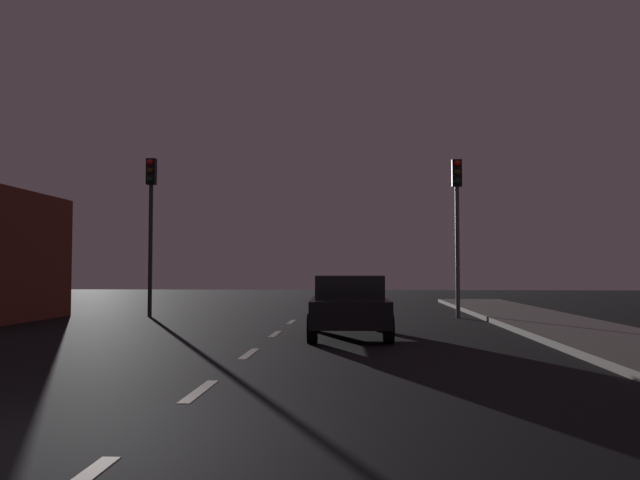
# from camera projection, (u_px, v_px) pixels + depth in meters

# --- Properties ---
(ground_plane) EXTENTS (80.00, 80.00, 0.00)m
(ground_plane) POSITION_uv_depth(u_px,v_px,m) (254.00, 350.00, 12.84)
(ground_plane) COLOR black
(lane_stripe_second) EXTENTS (0.16, 1.60, 0.01)m
(lane_stripe_second) POSITION_uv_depth(u_px,v_px,m) (200.00, 391.00, 8.45)
(lane_stripe_second) COLOR silver
(lane_stripe_second) RESTS_ON ground_plane
(lane_stripe_third) EXTENTS (0.16, 1.60, 0.01)m
(lane_stripe_third) POSITION_uv_depth(u_px,v_px,m) (249.00, 354.00, 12.24)
(lane_stripe_third) COLOR silver
(lane_stripe_third) RESTS_ON ground_plane
(lane_stripe_fourth) EXTENTS (0.16, 1.60, 0.01)m
(lane_stripe_fourth) POSITION_uv_depth(u_px,v_px,m) (275.00, 334.00, 16.03)
(lane_stripe_fourth) COLOR silver
(lane_stripe_fourth) RESTS_ON ground_plane
(lane_stripe_fifth) EXTENTS (0.16, 1.60, 0.01)m
(lane_stripe_fifth) POSITION_uv_depth(u_px,v_px,m) (291.00, 322.00, 19.82)
(lane_stripe_fifth) COLOR silver
(lane_stripe_fifth) RESTS_ON ground_plane
(traffic_signal_left) EXTENTS (0.32, 0.38, 5.42)m
(traffic_signal_left) POSITION_uv_depth(u_px,v_px,m) (151.00, 206.00, 22.22)
(traffic_signal_left) COLOR #2D2D30
(traffic_signal_left) RESTS_ON ground_plane
(traffic_signal_right) EXTENTS (0.32, 0.38, 5.27)m
(traffic_signal_right) POSITION_uv_depth(u_px,v_px,m) (457.00, 207.00, 21.58)
(traffic_signal_right) COLOR #4C4C51
(traffic_signal_right) RESTS_ON ground_plane
(car_stopped_ahead) EXTENTS (1.98, 3.96, 1.45)m
(car_stopped_ahead) POSITION_uv_depth(u_px,v_px,m) (349.00, 306.00, 15.32)
(car_stopped_ahead) COLOR black
(car_stopped_ahead) RESTS_ON ground_plane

